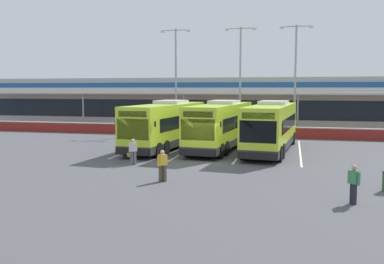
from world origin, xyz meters
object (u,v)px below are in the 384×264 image
at_px(pedestrian_in_dark_coat, 162,165).
at_px(pedestrian_child, 354,183).
at_px(lamp_post_west, 176,74).
at_px(lamp_post_centre, 240,73).
at_px(coach_bus_left_centre, 221,126).
at_px(pedestrian_with_handbag, 133,151).
at_px(coach_bus_leftmost, 167,126).
at_px(coach_bus_centre, 271,128).
at_px(lamp_post_east, 295,73).

distance_m(pedestrian_in_dark_coat, pedestrian_child, 9.14).
bearing_deg(lamp_post_west, pedestrian_in_dark_coat, -75.96).
xyz_separation_m(pedestrian_child, lamp_post_centre, (-7.87, 25.81, 5.42)).
relative_size(coach_bus_left_centre, pedestrian_in_dark_coat, 7.61).
xyz_separation_m(pedestrian_with_handbag, pedestrian_in_dark_coat, (3.23, -4.11, 0.02)).
xyz_separation_m(coach_bus_left_centre, pedestrian_child, (7.96, -14.62, -0.91)).
distance_m(pedestrian_child, lamp_post_centre, 27.52).
bearing_deg(coach_bus_left_centre, pedestrian_with_handbag, -116.42).
bearing_deg(lamp_post_west, coach_bus_leftmost, -77.79).
bearing_deg(pedestrian_with_handbag, coach_bus_leftmost, 90.74).
bearing_deg(pedestrian_child, pedestrian_with_handbag, 152.54).
distance_m(coach_bus_centre, pedestrian_in_dark_coat, 12.93).
distance_m(lamp_post_centre, lamp_post_east, 5.54).
xyz_separation_m(coach_bus_left_centre, coach_bus_centre, (3.93, -0.49, 0.00)).
height_order(pedestrian_in_dark_coat, lamp_post_west, lamp_post_west).
distance_m(coach_bus_left_centre, lamp_post_west, 13.62).
height_order(coach_bus_leftmost, coach_bus_left_centre, same).
bearing_deg(coach_bus_left_centre, lamp_post_centre, 89.54).
relative_size(coach_bus_leftmost, pedestrian_with_handbag, 7.61).
relative_size(pedestrian_with_handbag, lamp_post_west, 0.15).
bearing_deg(pedestrian_in_dark_coat, lamp_post_west, 104.04).
bearing_deg(lamp_post_centre, lamp_post_east, -1.66).
bearing_deg(lamp_post_east, pedestrian_with_handbag, -116.77).
height_order(pedestrian_with_handbag, lamp_post_east, lamp_post_east).
distance_m(coach_bus_leftmost, pedestrian_in_dark_coat, 12.25).
bearing_deg(pedestrian_with_handbag, coach_bus_centre, 44.16).
relative_size(coach_bus_centre, lamp_post_centre, 1.12).
relative_size(coach_bus_left_centre, lamp_post_east, 1.12).
distance_m(coach_bus_centre, lamp_post_centre, 13.10).
relative_size(coach_bus_left_centre, pedestrian_child, 7.61).
bearing_deg(lamp_post_centre, coach_bus_left_centre, -90.46).
bearing_deg(pedestrian_with_handbag, lamp_post_east, 63.23).
height_order(pedestrian_child, lamp_post_west, lamp_post_west).
bearing_deg(coach_bus_centre, lamp_post_west, 133.09).
distance_m(pedestrian_child, lamp_post_west, 29.99).
bearing_deg(pedestrian_child, pedestrian_in_dark_coat, 166.21).
relative_size(lamp_post_centre, lamp_post_east, 1.00).
distance_m(pedestrian_in_dark_coat, lamp_post_west, 24.70).
bearing_deg(pedestrian_in_dark_coat, coach_bus_centre, 67.93).
height_order(coach_bus_leftmost, pedestrian_in_dark_coat, coach_bus_leftmost).
height_order(coach_bus_centre, lamp_post_west, lamp_post_west).
bearing_deg(lamp_post_west, lamp_post_east, 0.44).
xyz_separation_m(coach_bus_left_centre, pedestrian_with_handbag, (-4.14, -8.33, -0.93)).
relative_size(pedestrian_in_dark_coat, pedestrian_child, 1.00).
bearing_deg(lamp_post_centre, coach_bus_leftmost, -110.01).
distance_m(coach_bus_centre, lamp_post_east, 12.49).
height_order(lamp_post_west, lamp_post_east, same).
xyz_separation_m(pedestrian_child, lamp_post_east, (-2.34, 25.65, 5.42)).
bearing_deg(lamp_post_west, lamp_post_centre, 2.13).
height_order(coach_bus_left_centre, lamp_post_centre, lamp_post_centre).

